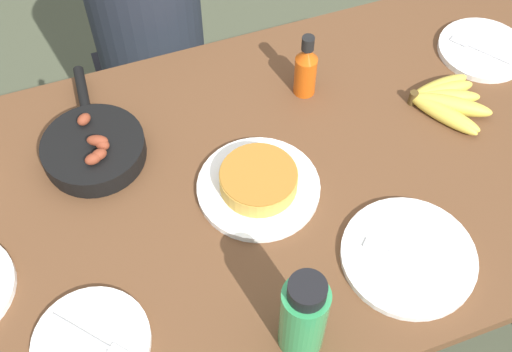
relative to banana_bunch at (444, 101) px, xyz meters
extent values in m
plane|color=#474C38|center=(-0.48, -0.06, -0.80)|extent=(14.00, 14.00, 0.00)
cube|color=brown|center=(-0.48, -0.06, -0.04)|extent=(1.75, 0.90, 0.03)
cylinder|color=brown|center=(0.33, 0.33, -0.42)|extent=(0.07, 0.07, 0.74)
ellipsoid|color=gold|center=(-0.02, -0.03, 0.00)|extent=(0.12, 0.17, 0.03)
ellipsoid|color=gold|center=(-0.02, -0.03, 0.00)|extent=(0.13, 0.17, 0.04)
ellipsoid|color=gold|center=(0.01, -0.02, 0.00)|extent=(0.18, 0.15, 0.04)
ellipsoid|color=gold|center=(0.01, 0.01, 0.00)|extent=(0.17, 0.09, 0.04)
ellipsoid|color=gold|center=(0.01, 0.03, 0.00)|extent=(0.16, 0.05, 0.04)
ellipsoid|color=gold|center=(0.01, 0.04, 0.00)|extent=(0.16, 0.06, 0.04)
cylinder|color=#4C3819|center=(-0.06, 0.03, 0.00)|extent=(0.02, 0.02, 0.04)
cylinder|color=black|center=(-0.79, 0.13, -0.01)|extent=(0.22, 0.22, 0.01)
cylinder|color=black|center=(-0.79, 0.13, 0.01)|extent=(0.22, 0.22, 0.04)
cylinder|color=black|center=(-0.78, 0.31, 0.02)|extent=(0.03, 0.14, 0.02)
ellipsoid|color=brown|center=(-0.78, 0.12, 0.05)|extent=(0.05, 0.04, 0.03)
ellipsoid|color=brown|center=(-0.79, 0.19, 0.04)|extent=(0.04, 0.04, 0.02)
ellipsoid|color=brown|center=(-0.80, 0.08, 0.05)|extent=(0.04, 0.03, 0.03)
ellipsoid|color=brown|center=(-0.78, 0.08, 0.05)|extent=(0.04, 0.04, 0.03)
ellipsoid|color=brown|center=(-0.77, 0.11, 0.04)|extent=(0.04, 0.04, 0.03)
cylinder|color=white|center=(-0.48, -0.07, -0.01)|extent=(0.26, 0.26, 0.02)
cylinder|color=gold|center=(-0.48, -0.07, 0.02)|extent=(0.16, 0.16, 0.04)
cylinder|color=#9F6624|center=(-0.48, -0.07, 0.04)|extent=(0.16, 0.16, 0.00)
cylinder|color=white|center=(-0.26, -0.33, -0.01)|extent=(0.27, 0.27, 0.02)
cylinder|color=#B2B2B7|center=(-0.26, -0.36, 0.00)|extent=(0.09, 0.10, 0.01)
cube|color=#B2B2B7|center=(-0.32, -0.29, 0.00)|extent=(0.05, 0.05, 0.00)
cylinder|color=white|center=(-0.89, -0.29, -0.01)|extent=(0.22, 0.22, 0.02)
cylinder|color=#B2B2B7|center=(-0.90, -0.26, 0.00)|extent=(0.09, 0.10, 0.01)
cylinder|color=white|center=(0.19, 0.13, -0.01)|extent=(0.22, 0.22, 0.02)
cylinder|color=#B2B2B7|center=(0.18, 0.10, 0.00)|extent=(0.07, 0.10, 0.01)
cube|color=#B2B2B7|center=(0.14, 0.16, 0.00)|extent=(0.04, 0.05, 0.00)
cylinder|color=#2D9351|center=(-0.53, -0.41, 0.07)|extent=(0.08, 0.08, 0.18)
cylinder|color=black|center=(-0.53, -0.41, 0.18)|extent=(0.06, 0.06, 0.03)
cylinder|color=#C64C0F|center=(-0.28, 0.16, 0.03)|extent=(0.05, 0.05, 0.10)
cone|color=#C64C0F|center=(-0.28, 0.16, 0.10)|extent=(0.05, 0.05, 0.03)
cylinder|color=black|center=(-0.28, 0.16, 0.13)|extent=(0.03, 0.03, 0.03)
cube|color=black|center=(-0.56, 0.62, -0.56)|extent=(0.34, 0.34, 0.48)
cylinder|color=#1E232D|center=(-0.56, 0.62, -0.07)|extent=(0.31, 0.31, 0.50)
camera|label=1|loc=(-0.76, -0.79, 1.10)|focal=45.00mm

